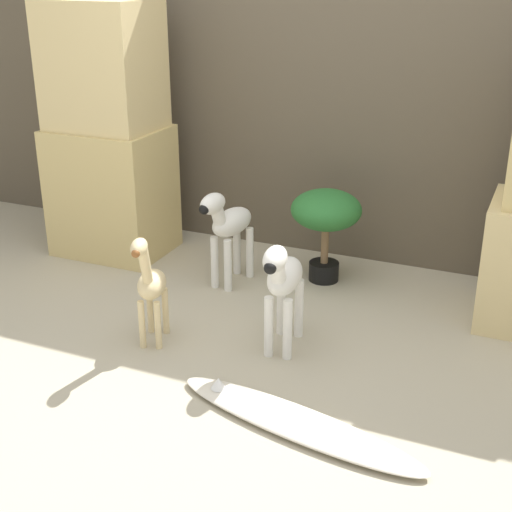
# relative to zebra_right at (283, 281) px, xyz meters

# --- Properties ---
(ground_plane) EXTENTS (14.00, 14.00, 0.00)m
(ground_plane) POSITION_rel_zebra_right_xyz_m (-0.15, -0.24, -0.37)
(ground_plane) COLOR #B2A88E
(wall_back) EXTENTS (6.40, 0.08, 2.20)m
(wall_back) POSITION_rel_zebra_right_xyz_m (-0.15, 1.32, 0.73)
(wall_back) COLOR brown
(wall_back) RESTS_ON ground_plane
(rock_pillar_left) EXTENTS (0.69, 0.54, 1.56)m
(rock_pillar_left) POSITION_rel_zebra_right_xyz_m (-1.48, 0.79, 0.38)
(rock_pillar_left) COLOR #D1B775
(rock_pillar_left) RESTS_ON ground_plane
(zebra_right) EXTENTS (0.19, 0.47, 0.60)m
(zebra_right) POSITION_rel_zebra_right_xyz_m (0.00, 0.00, 0.00)
(zebra_right) COLOR white
(zebra_right) RESTS_ON ground_plane
(zebra_left) EXTENTS (0.20, 0.47, 0.60)m
(zebra_left) POSITION_rel_zebra_right_xyz_m (-0.56, 0.59, 0.00)
(zebra_left) COLOR white
(zebra_left) RESTS_ON ground_plane
(giraffe_figurine) EXTENTS (0.20, 0.37, 0.61)m
(giraffe_figurine) POSITION_rel_zebra_right_xyz_m (-0.61, -0.19, -0.04)
(giraffe_figurine) COLOR beige
(giraffe_figurine) RESTS_ON ground_plane
(potted_palm_front) EXTENTS (0.41, 0.41, 0.55)m
(potted_palm_front) POSITION_rel_zebra_right_xyz_m (-0.07, 0.87, 0.04)
(potted_palm_front) COLOR black
(potted_palm_front) RESTS_ON ground_plane
(surfboard) EXTENTS (1.17, 0.45, 0.09)m
(surfboard) POSITION_rel_zebra_right_xyz_m (0.28, -0.56, -0.35)
(surfboard) COLOR silver
(surfboard) RESTS_ON ground_plane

